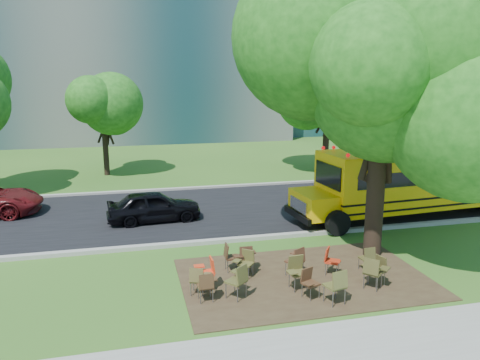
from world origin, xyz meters
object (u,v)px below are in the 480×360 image
object	(u,v)px
chair_0	(207,284)
chair_3	(297,269)
chair_8	(208,269)
chair_14	(246,255)
chair_1	(198,278)
chair_5	(309,280)
chair_10	(231,255)
main_tree	(383,76)
chair_2	(238,278)
chair_6	(377,267)
black_car	(154,206)
chair_7	(374,270)
chair_13	(368,256)
school_bus	(436,177)
chair_12	(331,259)
chair_11	(297,259)
chair_4	(337,283)
chair_9	(246,261)

from	to	relation	value
chair_0	chair_3	xyz separation A→B (m)	(2.50, 0.19, 0.07)
chair_8	chair_14	distance (m)	1.51
chair_0	chair_1	distance (m)	0.45
chair_5	chair_10	size ratio (longest dim) A/B	0.94
chair_5	main_tree	bearing A→B (deg)	-164.80
chair_2	chair_5	bearing A→B (deg)	-51.65
chair_6	black_car	bearing A→B (deg)	20.38
chair_8	chair_7	bearing A→B (deg)	-106.93
chair_0	chair_13	size ratio (longest dim) A/B	1.04
school_bus	chair_6	size ratio (longest dim) A/B	13.89
chair_5	chair_6	xyz separation A→B (m)	(2.14, 0.31, 0.02)
school_bus	chair_12	size ratio (longest dim) A/B	14.05
chair_2	black_car	world-z (taller)	black_car
chair_6	chair_10	world-z (taller)	chair_10
chair_8	chair_11	bearing A→B (deg)	-89.06
chair_4	chair_6	xyz separation A→B (m)	(1.59, 0.82, -0.08)
chair_7	chair_9	distance (m)	3.55
chair_3	chair_6	size ratio (longest dim) A/B	1.12
chair_2	chair_12	world-z (taller)	chair_2
chair_4	black_car	xyz separation A→B (m)	(-4.05, 8.23, 0.03)
chair_1	chair_6	bearing A→B (deg)	15.74
chair_1	chair_4	bearing A→B (deg)	-0.19
chair_7	chair_10	size ratio (longest dim) A/B	1.09
chair_6	chair_9	xyz separation A→B (m)	(-3.40, 1.39, -0.02)
main_tree	chair_11	bearing A→B (deg)	-161.28
chair_1	chair_7	xyz separation A→B (m)	(4.65, -0.78, 0.07)
chair_12	chair_13	world-z (taller)	chair_12
school_bus	chair_2	bearing A→B (deg)	-154.66
main_tree	chair_5	xyz separation A→B (m)	(-3.13, -2.35, -5.20)
chair_10	chair_13	xyz separation A→B (m)	(3.96, -0.93, -0.05)
chair_2	chair_4	xyz separation A→B (m)	(2.34, -0.89, 0.00)
chair_0	chair_2	world-z (taller)	chair_2
chair_6	chair_13	world-z (taller)	chair_6
chair_1	chair_13	world-z (taller)	chair_1
chair_3	chair_7	world-z (taller)	same
main_tree	black_car	distance (m)	9.93
main_tree	school_bus	distance (m)	7.31
chair_0	chair_12	world-z (taller)	chair_12
chair_3	chair_12	bearing A→B (deg)	-158.28
chair_1	chair_11	world-z (taller)	chair_11
chair_1	chair_7	world-z (taller)	chair_7
chair_3	chair_12	size ratio (longest dim) A/B	1.13
main_tree	chair_2	distance (m)	7.36
chair_12	chair_7	bearing A→B (deg)	67.52
main_tree	chair_3	distance (m)	6.32
chair_1	chair_12	world-z (taller)	chair_12
school_bus	chair_10	xyz separation A→B (m)	(-9.61, -3.84, -1.09)
chair_6	chair_2	bearing A→B (deg)	72.11
chair_10	chair_12	world-z (taller)	chair_10
chair_10	chair_2	bearing A→B (deg)	-5.55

